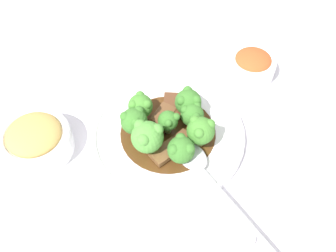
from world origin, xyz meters
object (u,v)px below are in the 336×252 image
at_px(beef_strip_3, 174,105).
at_px(side_bowl_appetizer, 36,140).
at_px(beef_strip_0, 180,144).
at_px(broccoli_floret_7, 201,130).
at_px(beef_strip_2, 166,152).
at_px(broccoli_floret_5, 134,121).
at_px(broccoli_floret_3, 188,102).
at_px(main_plate, 168,134).
at_px(broccoli_floret_0, 140,106).
at_px(side_bowl_kimchi, 252,65).
at_px(beef_strip_1, 155,128).
at_px(serving_spoon, 199,165).
at_px(broccoli_floret_6, 181,149).
at_px(broccoli_floret_2, 192,114).
at_px(beef_strip_4, 163,115).
at_px(broccoli_floret_1, 147,137).
at_px(sauce_dish, 234,234).
at_px(broccoli_floret_4, 170,122).

bearing_deg(beef_strip_3, side_bowl_appetizer, 106.20).
bearing_deg(beef_strip_0, beef_strip_3, 3.89).
bearing_deg(broccoli_floret_7, beef_strip_2, 108.13).
relative_size(beef_strip_0, broccoli_floret_5, 1.08).
bearing_deg(broccoli_floret_3, main_plate, 137.12).
xyz_separation_m(main_plate, beef_strip_3, (0.05, -0.01, 0.01)).
xyz_separation_m(broccoli_floret_0, broccoli_floret_3, (0.01, -0.08, -0.00)).
bearing_deg(beef_strip_2, broccoli_floret_0, 27.25).
xyz_separation_m(side_bowl_kimchi, side_bowl_appetizer, (-0.16, 0.40, 0.00)).
relative_size(beef_strip_1, serving_spoon, 0.30).
bearing_deg(beef_strip_2, broccoli_floret_6, -115.69).
relative_size(broccoli_floret_2, serving_spoon, 0.22).
xyz_separation_m(main_plate, serving_spoon, (-0.07, -0.05, 0.02)).
distance_m(beef_strip_4, side_bowl_kimchi, 0.22).
bearing_deg(broccoli_floret_1, broccoli_floret_6, -111.34).
distance_m(broccoli_floret_0, broccoli_floret_3, 0.08).
bearing_deg(broccoli_floret_5, serving_spoon, -125.76).
height_order(beef_strip_1, beef_strip_4, beef_strip_4).
bearing_deg(broccoli_floret_3, sauce_dish, -166.65).
distance_m(beef_strip_2, broccoli_floret_1, 0.04).
height_order(broccoli_floret_1, broccoli_floret_4, broccoli_floret_1).
xyz_separation_m(broccoli_floret_1, side_bowl_kimchi, (0.19, -0.21, -0.03)).
distance_m(broccoli_floret_3, broccoli_floret_5, 0.10).
bearing_deg(broccoli_floret_4, broccoli_floret_1, 132.15).
bearing_deg(broccoli_floret_0, broccoli_floret_7, -121.07).
xyz_separation_m(broccoli_floret_0, serving_spoon, (-0.11, -0.09, -0.03)).
distance_m(beef_strip_0, side_bowl_kimchi, 0.24).
bearing_deg(main_plate, broccoli_floret_0, 55.04).
relative_size(beef_strip_0, side_bowl_kimchi, 0.66).
bearing_deg(beef_strip_0, sauce_dish, -155.15).
relative_size(beef_strip_4, broccoli_floret_7, 0.94).
relative_size(beef_strip_1, sauce_dish, 0.99).
xyz_separation_m(beef_strip_4, broccoli_floret_0, (0.00, 0.04, 0.03)).
distance_m(beef_strip_0, broccoli_floret_5, 0.09).
xyz_separation_m(beef_strip_0, broccoli_floret_0, (0.06, 0.07, 0.03)).
xyz_separation_m(main_plate, broccoli_floret_4, (-0.00, -0.00, 0.04)).
relative_size(beef_strip_3, broccoli_floret_6, 1.15).
relative_size(broccoli_floret_4, broccoli_floret_5, 0.86).
bearing_deg(broccoli_floret_5, broccoli_floret_4, -92.46).
xyz_separation_m(beef_strip_4, serving_spoon, (-0.11, -0.05, 0.00)).
bearing_deg(broccoli_floret_7, broccoli_floret_3, 12.91).
xyz_separation_m(beef_strip_2, broccoli_floret_0, (0.08, 0.04, 0.03)).
bearing_deg(beef_strip_0, serving_spoon, -147.36).
relative_size(main_plate, broccoli_floret_7, 4.63).
relative_size(beef_strip_1, broccoli_floret_0, 1.19).
distance_m(broccoli_floret_4, sauce_dish, 0.21).
height_order(beef_strip_3, beef_strip_4, beef_strip_4).
bearing_deg(broccoli_floret_7, main_plate, 62.63).
relative_size(beef_strip_1, broccoli_floret_7, 1.10).
bearing_deg(main_plate, broccoli_floret_4, -125.34).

